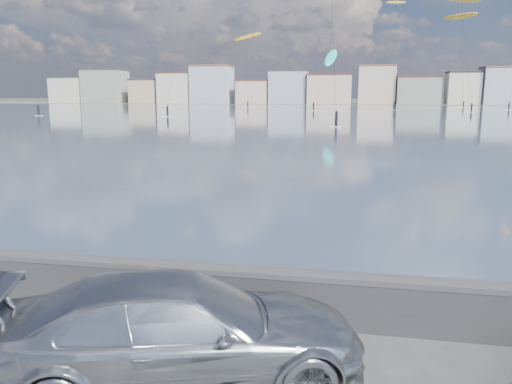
% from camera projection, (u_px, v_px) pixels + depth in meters
% --- Properties ---
extents(bay_water, '(500.00, 177.00, 0.00)m').
position_uv_depth(bay_water, '(337.00, 115.00, 95.12)').
color(bay_water, '#344360').
rests_on(bay_water, ground).
extents(far_shore_strip, '(500.00, 60.00, 0.00)m').
position_uv_depth(far_shore_strip, '(346.00, 103.00, 199.60)').
color(far_shore_strip, '#4C473D').
rests_on(far_shore_strip, ground).
extents(seawall, '(400.00, 0.36, 1.08)m').
position_uv_depth(seawall, '(192.00, 286.00, 9.49)').
color(seawall, '#28282B').
rests_on(seawall, ground).
extents(far_buildings, '(240.79, 13.26, 14.60)m').
position_uv_depth(far_buildings, '(350.00, 88.00, 184.70)').
color(far_buildings, beige).
rests_on(far_buildings, ground).
extents(car_silver, '(5.87, 3.87, 1.58)m').
position_uv_depth(car_silver, '(180.00, 330.00, 7.29)').
color(car_silver, '#A5A8AD').
rests_on(car_silver, ground).
extents(kitesurfer_8, '(6.08, 19.35, 16.33)m').
position_uv_depth(kitesurfer_8, '(331.00, 58.00, 129.68)').
color(kitesurfer_8, '#19BFBF').
rests_on(kitesurfer_8, ground).
extents(kitesurfer_9, '(10.52, 16.34, 27.82)m').
position_uv_depth(kitesurfer_9, '(460.00, 17.00, 147.80)').
color(kitesurfer_9, '#BF8C19').
rests_on(kitesurfer_9, ground).
extents(kitesurfer_12, '(8.45, 8.75, 21.52)m').
position_uv_depth(kitesurfer_12, '(247.00, 38.00, 140.00)').
color(kitesurfer_12, '#BF8C19').
rests_on(kitesurfer_12, ground).
extents(kitesurfer_19, '(7.37, 20.00, 28.77)m').
position_uv_depth(kitesurfer_19, '(396.00, 4.00, 132.01)').
color(kitesurfer_19, '#BF8C19').
rests_on(kitesurfer_19, ground).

